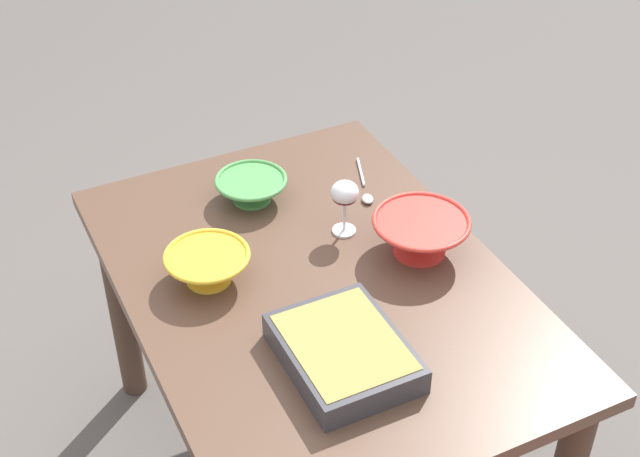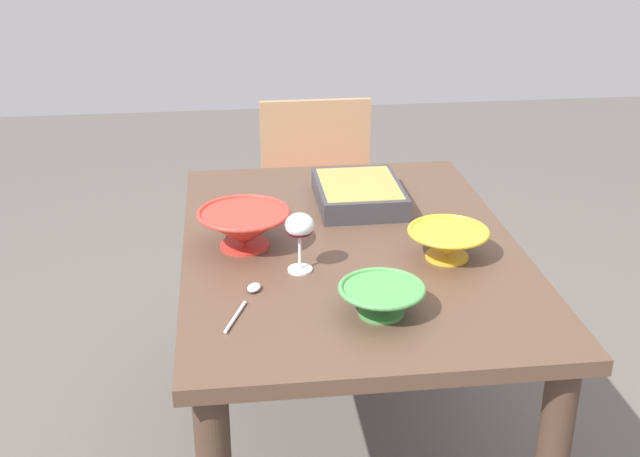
# 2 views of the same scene
# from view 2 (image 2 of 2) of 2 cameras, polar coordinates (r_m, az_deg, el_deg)

# --- Properties ---
(dining_table) EXTENTS (1.24, 0.88, 0.73)m
(dining_table) POSITION_cam_2_polar(r_m,az_deg,el_deg) (2.21, 2.08, -3.84)
(dining_table) COLOR brown
(dining_table) RESTS_ON ground_plane
(chair) EXTENTS (0.43, 0.45, 0.83)m
(chair) POSITION_cam_2_polar(r_m,az_deg,el_deg) (3.15, -0.04, 2.07)
(chair) COLOR #B22D2D
(chair) RESTS_ON ground_plane
(wine_glass) EXTENTS (0.07, 0.07, 0.15)m
(wine_glass) POSITION_cam_2_polar(r_m,az_deg,el_deg) (1.97, -1.43, -0.05)
(wine_glass) COLOR white
(wine_glass) RESTS_ON dining_table
(casserole_dish) EXTENTS (0.31, 0.24, 0.06)m
(casserole_dish) POSITION_cam_2_polar(r_m,az_deg,el_deg) (2.40, 2.71, 2.52)
(casserole_dish) COLOR #38383D
(casserole_dish) RESTS_ON dining_table
(mixing_bowl) EXTENTS (0.19, 0.19, 0.07)m
(mixing_bowl) POSITION_cam_2_polar(r_m,az_deg,el_deg) (1.81, 4.30, -4.83)
(mixing_bowl) COLOR #4C994C
(mixing_bowl) RESTS_ON dining_table
(small_bowl) EXTENTS (0.21, 0.21, 0.08)m
(small_bowl) POSITION_cam_2_polar(r_m,az_deg,el_deg) (2.08, 8.88, -0.91)
(small_bowl) COLOR yellow
(small_bowl) RESTS_ON dining_table
(serving_bowl) EXTENTS (0.24, 0.24, 0.10)m
(serving_bowl) POSITION_cam_2_polar(r_m,az_deg,el_deg) (2.12, -5.30, 0.11)
(serving_bowl) COLOR red
(serving_bowl) RESTS_ON dining_table
(serving_spoon) EXTENTS (0.22, 0.10, 0.01)m
(serving_spoon) POSITION_cam_2_polar(r_m,az_deg,el_deg) (1.89, -5.01, -4.73)
(serving_spoon) COLOR silver
(serving_spoon) RESTS_ON dining_table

